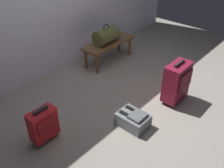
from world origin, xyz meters
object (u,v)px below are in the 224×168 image
Objects in this scene: bench at (109,45)px; cell_phone at (117,36)px; suitcase_small_red at (43,124)px; backpack_grey at (133,120)px; duffel_bag_olive at (106,36)px; suitcase_upright_burgundy at (177,82)px.

cell_phone is (0.29, 0.04, 0.06)m from bench.
backpack_grey is (0.86, -0.62, -0.15)m from suitcase_small_red.
bench is at bearing 0.00° from duffel_bag_olive.
cell_phone is at bearing 8.69° from bench.
duffel_bag_olive is 2.02m from suitcase_small_red.
bench is 0.30m from cell_phone.
suitcase_upright_burgundy is at bearing -8.93° from backpack_grey.
cell_phone is at bearing 7.26° from duffel_bag_olive.
backpack_grey is at bearing -35.89° from suitcase_small_red.
suitcase_upright_burgundy is at bearing -110.04° from cell_phone.
backpack_grey is at bearing -134.12° from cell_phone.
suitcase_small_red is 1.21× the size of backpack_grey.
duffel_bag_olive is 0.71× the size of suitcase_upright_burgundy.
bench is 6.94× the size of cell_phone.
backpack_grey is at bearing -126.58° from duffel_bag_olive.
bench is 2.06m from suitcase_small_red.
suitcase_upright_burgundy is at bearing -100.07° from bench.
bench is 2.17× the size of suitcase_small_red.
cell_phone is 1.62m from suitcase_upright_burgundy.
suitcase_upright_burgundy is at bearing -24.28° from suitcase_small_red.
backpack_grey is at bearing -128.14° from bench.
bench is 2.63× the size of backpack_grey.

